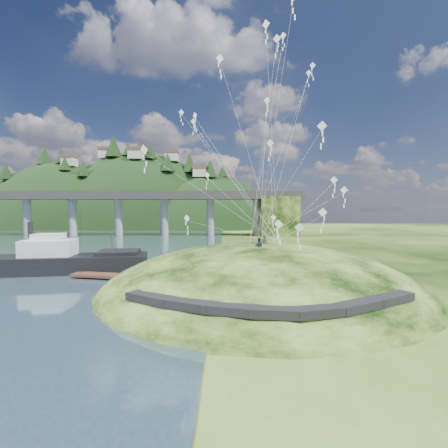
{
  "coord_description": "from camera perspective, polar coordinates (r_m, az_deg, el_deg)",
  "views": [
    {
      "loc": [
        4.23,
        -30.57,
        8.75
      ],
      "look_at": [
        4.0,
        6.0,
        7.0
      ],
      "focal_mm": 24.0,
      "sensor_mm": 36.0,
      "label": 1
    }
  ],
  "objects": [
    {
      "name": "footpath",
      "position": [
        22.11,
        9.05,
        -14.85
      ],
      "size": [
        22.29,
        5.84,
        0.83
      ],
      "color": "black",
      "rests_on": "ground"
    },
    {
      "name": "far_ridge",
      "position": [
        160.87,
        -16.96,
        -3.15
      ],
      "size": [
        153.0,
        70.0,
        94.5
      ],
      "color": "black",
      "rests_on": "ground"
    },
    {
      "name": "kite_flyers",
      "position": [
        31.78,
        6.99,
        -2.45
      ],
      "size": [
        1.7,
        2.85,
        1.9
      ],
      "color": "#252931",
      "rests_on": "ground"
    },
    {
      "name": "work_barge",
      "position": [
        47.32,
        -27.58,
        -6.04
      ],
      "size": [
        20.94,
        8.71,
        7.11
      ],
      "color": "black",
      "rests_on": "ground"
    },
    {
      "name": "grass_hill",
      "position": [
        34.36,
        6.87,
        -14.64
      ],
      "size": [
        36.0,
        32.0,
        13.0
      ],
      "color": "black",
      "rests_on": "ground"
    },
    {
      "name": "kite_swarm",
      "position": [
        34.12,
        6.77,
        17.05
      ],
      "size": [
        20.81,
        18.31,
        21.73
      ],
      "color": "white",
      "rests_on": "ground"
    },
    {
      "name": "bridge",
      "position": [
        105.22,
        -16.62,
        3.15
      ],
      "size": [
        160.0,
        11.0,
        15.0
      ],
      "color": "#2D2B2B",
      "rests_on": "ground"
    },
    {
      "name": "ground",
      "position": [
        32.08,
        -7.43,
        -13.11
      ],
      "size": [
        320.0,
        320.0,
        0.0
      ],
      "primitive_type": "plane",
      "color": "black",
      "rests_on": "ground"
    },
    {
      "name": "wooden_dock",
      "position": [
        40.2,
        -19.03,
        -9.38
      ],
      "size": [
        13.26,
        4.49,
        0.94
      ],
      "color": "#3D2319",
      "rests_on": "ground"
    }
  ]
}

